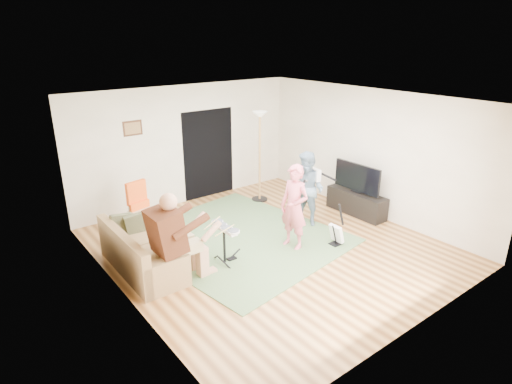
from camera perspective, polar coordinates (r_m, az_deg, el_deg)
floor at (r=8.06m, az=1.87°, el=-7.25°), size 6.00×6.00×0.00m
walls at (r=7.53m, az=1.98°, el=1.89°), size 5.50×6.00×2.70m
ceiling at (r=7.22m, az=2.11°, el=12.11°), size 6.00×6.00×0.00m
window_blinds at (r=6.36m, az=-18.65°, el=-0.82°), size 0.00×2.05×2.05m
doorway at (r=10.26m, az=-6.35°, el=5.07°), size 2.10×0.00×2.10m
picture_frame at (r=9.29m, az=-16.13°, el=8.18°), size 0.42×0.03×0.32m
area_rug at (r=8.36m, az=-2.42°, el=-6.11°), size 3.82×4.12×0.02m
sofa at (r=7.43m, az=-15.43°, el=-8.35°), size 0.78×1.90×0.77m
drummer at (r=6.90m, az=-10.23°, el=-7.12°), size 0.98×0.55×1.51m
drum_kit at (r=7.40m, az=-4.23°, el=-7.25°), size 0.39×0.69×0.71m
singer at (r=7.76m, az=5.13°, el=-2.02°), size 0.47×0.63×1.58m
microphone at (r=7.75m, az=6.31°, el=1.00°), size 0.06×0.06×0.24m
guitarist at (r=8.74m, az=6.85°, el=0.38°), size 0.73×0.86×1.54m
guitar_held at (r=8.79m, az=7.87°, el=2.35°), size 0.24×0.61×0.26m
guitar_spare at (r=8.15m, az=10.71°, el=-5.43°), size 0.30×0.27×0.82m
torchiere_lamp at (r=9.80m, az=0.50°, el=6.86°), size 0.38×0.38×2.11m
dining_chair at (r=8.68m, az=-14.71°, el=-3.09°), size 0.54×0.57×1.06m
tv_cabinet at (r=9.64m, az=13.23°, el=-1.41°), size 0.40×1.40×0.50m
television at (r=9.40m, az=13.33°, el=1.92°), size 0.06×1.17×0.59m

